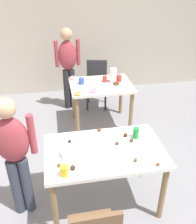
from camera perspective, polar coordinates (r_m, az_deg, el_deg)
The scene contains 29 objects.
ground_plane at distance 3.13m, azimuth 0.28°, elevation -19.82°, with size 6.40×6.40×0.00m, color gray.
wall_back at distance 5.31m, azimuth -6.32°, elevation 18.02°, with size 6.40×0.10×2.60m, color #BCB2A3.
dining_table_near at distance 2.70m, azimuth 1.48°, elevation -10.13°, with size 1.22×0.77×0.75m.
dining_table_far at distance 4.12m, azimuth 0.67°, elevation 4.78°, with size 0.98×0.74×0.75m.
chair_far_table at distance 4.84m, azimuth -0.29°, elevation 6.99°, with size 0.47×0.47×0.87m.
person_girl_near at distance 2.62m, azimuth -18.33°, elevation -8.30°, with size 0.45×0.22×1.40m.
person_adult_far at distance 4.61m, azimuth -6.76°, elevation 10.97°, with size 0.45×0.23×1.50m.
mixing_bowl at distance 2.57m, azimuth -6.43°, elevation -8.99°, with size 0.18×0.18×0.06m, color white.
soda_can at distance 2.80m, azimuth 8.51°, elevation -4.67°, with size 0.07×0.07×0.12m, color #198438.
fork_near at distance 2.49m, azimuth 1.64°, elevation -11.08°, with size 0.17×0.02×0.01m, color silver.
cup_near_0 at distance 2.34m, azimuth -7.59°, elevation -13.00°, with size 0.07×0.07×0.10m, color yellow.
cake_ball_0 at distance 2.74m, azimuth -6.39°, elevation -6.53°, with size 0.04×0.04×0.04m, color #3D2319.
cake_ball_1 at distance 2.75m, azimuth 7.57°, elevation -6.27°, with size 0.04×0.04×0.04m, color brown.
cake_ball_2 at distance 2.82m, azimuth 6.21°, elevation -5.15°, with size 0.05×0.05×0.05m, color #3D2319.
cake_ball_3 at distance 2.41m, azimuth -5.66°, elevation -12.33°, with size 0.05×0.05×0.05m, color #3D2319.
cake_ball_4 at distance 2.51m, azimuth 13.36°, elevation -11.33°, with size 0.04×0.04×0.04m, color brown.
cake_ball_5 at distance 2.70m, azimuth 4.32°, elevation -7.00°, with size 0.04×0.04×0.04m, color brown.
cake_ball_6 at distance 2.51m, azimuth 8.45°, elevation -10.57°, with size 0.04×0.04×0.04m, color brown.
cake_ball_7 at distance 2.89m, azimuth 0.28°, elevation -3.97°, with size 0.05×0.05×0.05m, color brown.
cake_ball_8 at distance 2.46m, azimuth -8.74°, elevation -11.74°, with size 0.04×0.04×0.04m, color brown.
pitcher_far at distance 4.11m, azimuth 3.43°, elevation 8.20°, with size 0.11×0.11×0.23m, color white.
cup_far_0 at distance 4.14m, azimuth 1.51°, elevation 7.41°, with size 0.07×0.07×0.10m, color red.
cup_far_1 at distance 4.07m, azimuth -3.75°, elevation 6.95°, with size 0.09×0.09×0.10m, color #3351B2.
cup_far_2 at distance 4.17m, azimuth 4.73°, elevation 7.54°, with size 0.09×0.09×0.10m, color red.
donut_far_0 at distance 4.06m, azimuth 4.12°, elevation 6.36°, with size 0.10×0.10×0.03m, color brown.
donut_far_1 at distance 3.73m, azimuth -4.62°, elevation 4.11°, with size 0.11×0.11×0.03m, color gold.
donut_far_2 at distance 3.81m, azimuth -0.91°, elevation 4.83°, with size 0.12×0.12×0.04m, color pink.
donut_far_3 at distance 4.29m, azimuth -5.64°, elevation 7.65°, with size 0.12×0.12×0.04m, color pink.
donut_far_4 at distance 3.91m, azimuth -2.90°, elevation 5.52°, with size 0.14×0.14×0.04m, color white.
Camera 1 is at (-0.37, -1.98, 2.39)m, focal length 40.69 mm.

